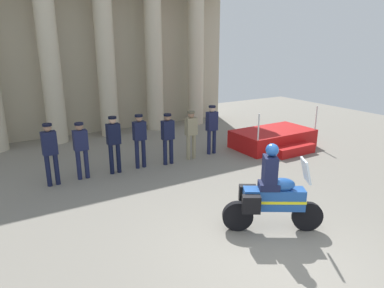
# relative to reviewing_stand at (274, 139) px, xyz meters

# --- Properties ---
(ground_plane) EXTENTS (28.00, 28.00, 0.00)m
(ground_plane) POSITION_rel_reviewing_stand_xyz_m (-4.87, -5.14, -0.31)
(ground_plane) COLOR gray
(colonnade_backdrop) EXTENTS (14.29, 1.58, 6.98)m
(colonnade_backdrop) POSITION_rel_reviewing_stand_xyz_m (-5.71, 5.39, 3.28)
(colonnade_backdrop) COLOR #B6AB91
(colonnade_backdrop) RESTS_ON ground_plane
(reviewing_stand) EXTENTS (2.95, 2.16, 1.54)m
(reviewing_stand) POSITION_rel_reviewing_stand_xyz_m (0.00, 0.00, 0.00)
(reviewing_stand) COLOR #B71414
(reviewing_stand) RESTS_ON ground_plane
(officer_in_row_0) EXTENTS (0.39, 0.24, 1.74)m
(officer_in_row_0) POSITION_rel_reviewing_stand_xyz_m (-7.72, 0.48, 0.72)
(officer_in_row_0) COLOR #141938
(officer_in_row_0) RESTS_ON ground_plane
(officer_in_row_1) EXTENTS (0.39, 0.24, 1.65)m
(officer_in_row_1) POSITION_rel_reviewing_stand_xyz_m (-6.89, 0.54, 0.67)
(officer_in_row_1) COLOR #191E42
(officer_in_row_1) RESTS_ON ground_plane
(officer_in_row_2) EXTENTS (0.39, 0.24, 1.73)m
(officer_in_row_2) POSITION_rel_reviewing_stand_xyz_m (-5.95, 0.49, 0.72)
(officer_in_row_2) COLOR black
(officer_in_row_2) RESTS_ON ground_plane
(officer_in_row_3) EXTENTS (0.39, 0.24, 1.69)m
(officer_in_row_3) POSITION_rel_reviewing_stand_xyz_m (-5.11, 0.53, 0.69)
(officer_in_row_3) COLOR #141938
(officer_in_row_3) RESTS_ON ground_plane
(officer_in_row_4) EXTENTS (0.39, 0.24, 1.65)m
(officer_in_row_4) POSITION_rel_reviewing_stand_xyz_m (-4.22, 0.39, 0.66)
(officer_in_row_4) COLOR #141938
(officer_in_row_4) RESTS_ON ground_plane
(officer_in_row_5) EXTENTS (0.39, 0.24, 1.62)m
(officer_in_row_5) POSITION_rel_reviewing_stand_xyz_m (-3.33, 0.45, 0.65)
(officer_in_row_5) COLOR gray
(officer_in_row_5) RESTS_ON ground_plane
(officer_in_row_6) EXTENTS (0.39, 0.24, 1.71)m
(officer_in_row_6) POSITION_rel_reviewing_stand_xyz_m (-2.43, 0.56, 0.70)
(officer_in_row_6) COLOR #191E42
(officer_in_row_6) RESTS_ON ground_plane
(motorcycle_with_rider) EXTENTS (1.84, 1.25, 1.90)m
(motorcycle_with_rider) POSITION_rel_reviewing_stand_xyz_m (-4.29, -4.34, 0.49)
(motorcycle_with_rider) COLOR black
(motorcycle_with_rider) RESTS_ON ground_plane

